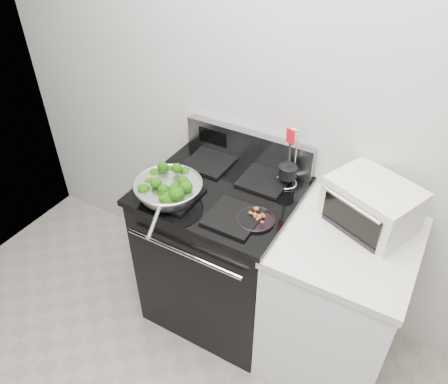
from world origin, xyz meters
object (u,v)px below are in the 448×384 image
Objects in this scene: toaster_oven at (372,204)px; utensil_holder at (288,175)px; skillet at (168,189)px; gas_range at (221,251)px; bacon_plate at (256,218)px.

utensil_holder is at bearing -163.72° from toaster_oven.
skillet is at bearing -136.32° from toaster_oven.
skillet is 1.12× the size of toaster_oven.
gas_range is 2.42× the size of toaster_oven.
gas_range is 2.16× the size of skillet.
toaster_oven is at bearing 15.82° from utensil_holder.
toaster_oven is at bearing 32.06° from bacon_plate.
gas_range reaches higher than bacon_plate.
utensil_holder is (0.28, 0.20, 0.52)m from gas_range.
bacon_plate is at bearing -69.66° from utensil_holder.
bacon_plate is 0.39× the size of toaster_oven.
bacon_plate is 0.54m from toaster_oven.
utensil_holder is 0.72× the size of toaster_oven.
utensil_holder is at bearing 35.44° from gas_range.
utensil_holder is at bearing 87.84° from bacon_plate.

